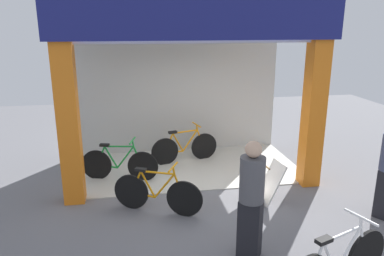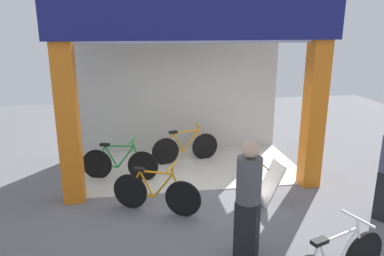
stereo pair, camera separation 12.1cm
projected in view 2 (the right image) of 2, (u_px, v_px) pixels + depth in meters
The scene contains 7 objects.
ground_plane at pixel (197, 192), 7.44m from camera, with size 18.20×18.20×0.00m, color slate.
shop_facade at pixel (188, 81), 8.13m from camera, with size 5.30×2.94×3.86m.
bicycle_inside_0 at pixel (185, 147), 8.94m from camera, with size 1.65×0.51×0.93m.
bicycle_inside_1 at pixel (119, 163), 7.93m from camera, with size 1.63×0.54×0.92m.
bicycle_parked_0 at pixel (156, 193), 6.56m from camera, with size 1.52×0.76×0.92m.
sandwich_board_sign at pixel (262, 184), 6.89m from camera, with size 0.77×0.56×0.79m.
pedestrian_2 at pixel (248, 198), 5.15m from camera, with size 0.49×0.49×1.75m.
Camera 2 is at (-1.12, -6.71, 3.27)m, focal length 34.56 mm.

